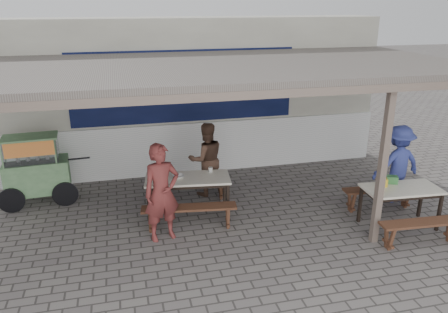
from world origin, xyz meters
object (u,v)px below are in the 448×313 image
Objects in this scene: table_left at (188,181)px; vendor_cart at (36,167)px; bench_left_street at (189,212)px; condiment_jar at (211,169)px; condiment_bowl at (179,176)px; tissue_box at (383,182)px; table_right at (401,192)px; patron_street_side at (162,193)px; bench_left_wall at (187,185)px; bench_right_street at (422,228)px; donation_box at (392,180)px; patron_wall_side at (206,159)px; patron_right_table at (397,164)px; bench_right_wall at (379,193)px.

vendor_cart is (-2.82, 1.22, 0.08)m from table_left.
vendor_cart is (-2.74, 1.83, 0.41)m from bench_left_street.
condiment_jar is 0.45× the size of condiment_bowl.
vendor_cart is at bearing 158.32° from tissue_box.
patron_street_side is at bearing 175.67° from table_right.
vendor_cart is 3.03m from patron_street_side.
tissue_box is at bearing -21.85° from bench_left_wall.
bench_right_street is 7.16× the size of donation_box.
condiment_jar reaches higher than table_left.
bench_right_street is at bearing 131.13° from patron_wall_side.
table_right is 6.96× the size of condiment_bowl.
donation_box is at bearing -19.62° from patron_street_side.
patron_right_table is at bearing 63.56° from table_right.
table_right is 6.79× the size of donation_box.
bench_left_street is 1.16× the size of bench_right_wall.
patron_right_table reaches higher than bench_left_wall.
table_right is (3.66, -0.76, 0.32)m from bench_left_street.
bench_right_wall is 0.92× the size of patron_right_table.
patron_street_side is (-4.09, 1.28, 0.51)m from bench_right_street.
bench_left_wall is 11.95× the size of tissue_box.
table_left reaches higher than bench_right_street.
bench_left_wall is at bearing 154.27° from table_right.
bench_left_street is at bearing -90.00° from bench_left_wall.
tissue_box is (3.21, -1.81, 0.48)m from bench_left_wall.
bench_left_wall is 1.61m from patron_street_side.
patron_street_side is at bearing 1.11° from patron_right_table.
condiment_bowl is at bearing 163.23° from table_right.
donation_box reaches higher than bench_left_street.
table_left is at bearing 159.85° from tissue_box.
bench_left_wall is 4.36m from bench_right_street.
bench_left_wall is at bearing 90.00° from bench_left_street.
patron_wall_side is 7.83× the size of condiment_bowl.
table_left is at bearing -9.00° from patron_right_table.
patron_street_side is at bearing -151.91° from bench_left_street.
donation_box is (-0.06, 0.24, 0.15)m from table_right.
condiment_jar is at bearing 62.45° from bench_left_street.
tissue_box reaches higher than bench_right_wall.
bench_right_wall is 0.67m from donation_box.
patron_street_side reaches higher than condiment_bowl.
bench_left_wall is 1.16× the size of bench_right_wall.
bench_left_street is 1.07m from condiment_jar.
bench_left_street is at bearing 161.83° from bench_right_street.
patron_wall_side is (0.53, 0.83, 0.10)m from table_left.
donation_box is (3.60, -0.53, 0.47)m from bench_left_street.
bench_left_street is 1.07× the size of patron_right_table.
tissue_box is at bearing 153.99° from table_right.
patron_street_side reaches higher than bench_left_wall.
table_right is at bearing -4.21° from bench_left_street.
patron_wall_side is (-3.05, 2.20, 0.10)m from table_right.
vendor_cart reaches higher than table_right.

